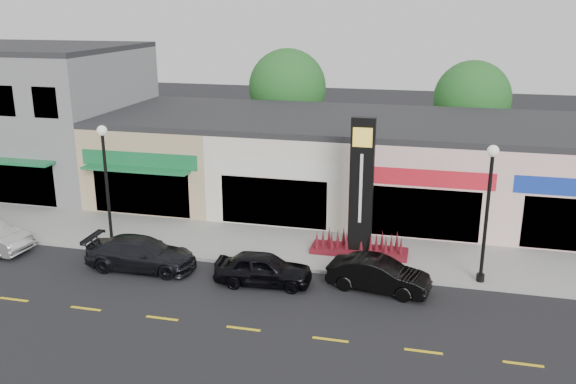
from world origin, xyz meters
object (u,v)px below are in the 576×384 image
(car_black_sedan, at_px, (263,269))
(car_dark_sedan, at_px, (141,254))
(lamp_west_near, at_px, (106,174))
(car_black_conv, at_px, (379,275))
(lamp_east_near, at_px, (488,201))
(pylon_sign, at_px, (361,207))

(car_black_sedan, bearing_deg, car_dark_sedan, 83.68)
(lamp_west_near, xyz_separation_m, car_black_conv, (12.15, -1.45, -2.83))
(car_dark_sedan, bearing_deg, lamp_east_near, -83.87)
(lamp_east_near, xyz_separation_m, pylon_sign, (-5.00, 1.70, -1.20))
(lamp_west_near, bearing_deg, car_black_conv, -6.79)
(pylon_sign, distance_m, car_dark_sedan, 9.44)
(lamp_west_near, bearing_deg, lamp_east_near, 0.00)
(car_dark_sedan, bearing_deg, pylon_sign, -69.37)
(lamp_west_near, distance_m, car_black_conv, 12.56)
(car_black_conv, bearing_deg, car_dark_sedan, 101.53)
(lamp_east_near, relative_size, car_black_sedan, 1.43)
(lamp_west_near, height_order, car_dark_sedan, lamp_west_near)
(pylon_sign, xyz_separation_m, car_black_sedan, (-3.30, -3.67, -1.62))
(car_dark_sedan, height_order, car_black_conv, car_dark_sedan)
(car_black_conv, bearing_deg, lamp_east_near, -59.80)
(car_dark_sedan, relative_size, car_black_sedan, 1.21)
(lamp_west_near, relative_size, car_black_conv, 1.40)
(lamp_east_near, xyz_separation_m, car_dark_sedan, (-13.63, -1.78, -2.80))
(car_dark_sedan, xyz_separation_m, car_black_conv, (9.78, 0.33, -0.03))
(car_black_sedan, distance_m, car_black_conv, 4.48)
(car_black_sedan, relative_size, car_black_conv, 0.98)
(lamp_east_near, height_order, pylon_sign, pylon_sign)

